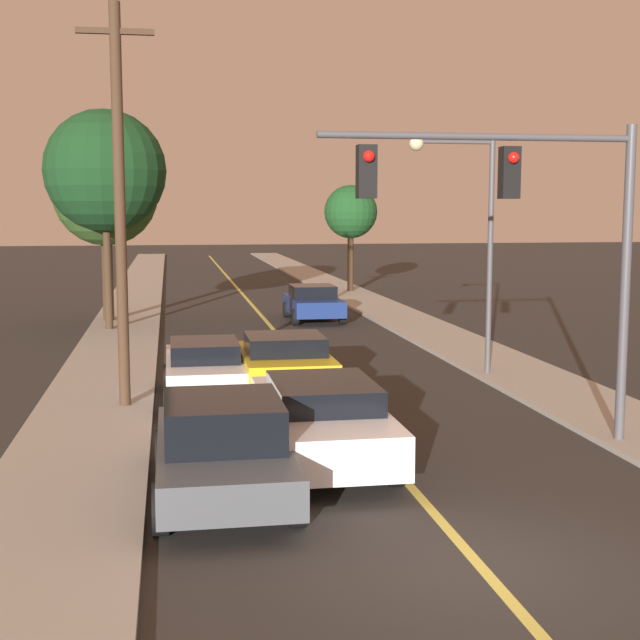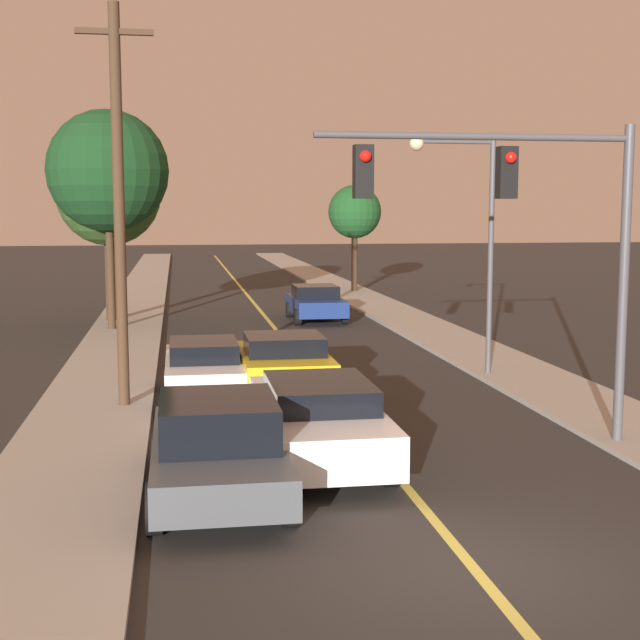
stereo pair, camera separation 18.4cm
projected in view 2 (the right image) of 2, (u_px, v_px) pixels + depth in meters
The scene contains 15 objects.
ground_plane at pixel (473, 568), 10.85m from camera, with size 200.00×200.00×0.00m, color #2D2B28.
road_surface at pixel (246, 293), 46.11m from camera, with size 8.16×80.00×0.01m.
sidewalk_left at pixel (141, 294), 45.27m from camera, with size 2.50×80.00×0.12m.
sidewalk_right at pixel (347, 291), 46.95m from camera, with size 2.50×80.00×0.12m.
car_near_lane_front at pixel (318, 418), 15.32m from camera, with size 2.05×5.11×1.45m.
car_near_lane_second at pixel (283, 365), 20.23m from camera, with size 2.07×3.84×1.53m.
car_outer_lane_front at pixel (218, 446), 13.38m from camera, with size 2.06×4.66×1.56m.
car_outer_lane_second at pixel (204, 369), 20.22m from camera, with size 1.84×4.27×1.40m.
car_far_oncoming at pixel (316, 302), 34.76m from camera, with size 2.01×4.10×1.38m.
traffic_signal_mast at pixel (524, 214), 15.62m from camera, with size 5.76×0.42×5.71m.
streetlamp_right at pixel (469, 218), 22.51m from camera, with size 2.24×0.36×6.04m.
utility_pole_left at pixel (119, 201), 18.82m from camera, with size 1.60×0.24×8.47m.
tree_left_near at pixel (108, 194), 33.56m from camera, with size 3.93×3.93×6.78m.
tree_left_far at pixel (108, 171), 30.97m from camera, with size 4.24×4.24×7.66m.
tree_right_near at pixel (355, 212), 45.81m from camera, with size 2.74×2.74×5.46m.
Camera 2 is at (-3.49, -9.96, 4.34)m, focal length 50.00 mm.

